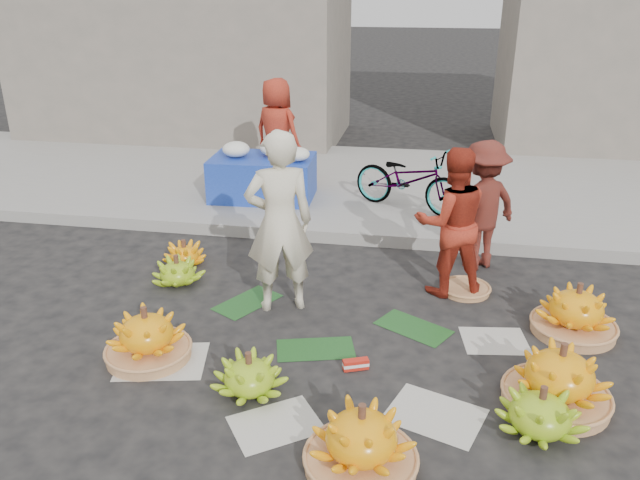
% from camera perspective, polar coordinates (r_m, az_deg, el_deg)
% --- Properties ---
extents(ground, '(80.00, 80.00, 0.00)m').
position_cam_1_polar(ground, '(5.49, 1.02, -8.95)').
color(ground, black).
rests_on(ground, ground).
extents(curb, '(40.00, 0.25, 0.15)m').
position_cam_1_polar(curb, '(7.41, 3.73, 0.36)').
color(curb, gray).
rests_on(curb, ground).
extents(sidewalk, '(40.00, 4.00, 0.12)m').
position_cam_1_polar(sidewalk, '(9.39, 5.21, 5.05)').
color(sidewalk, gray).
rests_on(sidewalk, ground).
extents(building_left, '(6.00, 3.00, 4.00)m').
position_cam_1_polar(building_left, '(12.76, -12.29, 18.18)').
color(building_left, gray).
rests_on(building_left, sidewalk).
extents(newspaper_scatter, '(3.20, 1.80, 0.00)m').
position_cam_1_polar(newspaper_scatter, '(4.84, -0.53, -13.80)').
color(newspaper_scatter, beige).
rests_on(newspaper_scatter, ground).
extents(banana_leaves, '(2.00, 1.00, 0.00)m').
position_cam_1_polar(banana_leaves, '(5.67, 0.34, -7.78)').
color(banana_leaves, '#16431A').
rests_on(banana_leaves, ground).
extents(banana_bunch_0, '(0.74, 0.74, 0.47)m').
position_cam_1_polar(banana_bunch_0, '(5.32, -15.55, -8.46)').
color(banana_bunch_0, '#A97147').
rests_on(banana_bunch_0, ground).
extents(banana_bunch_1, '(0.68, 0.68, 0.34)m').
position_cam_1_polar(banana_bunch_1, '(4.80, -6.48, -12.16)').
color(banana_bunch_1, '#71A417').
rests_on(banana_bunch_1, ground).
extents(banana_bunch_2, '(0.73, 0.73, 0.48)m').
position_cam_1_polar(banana_bunch_2, '(4.11, 3.79, -17.84)').
color(banana_bunch_2, '#A97147').
rests_on(banana_bunch_2, ground).
extents(banana_bunch_3, '(0.71, 0.71, 0.37)m').
position_cam_1_polar(banana_bunch_3, '(4.65, 19.51, -14.62)').
color(banana_bunch_3, '#71A417').
rests_on(banana_bunch_3, ground).
extents(banana_bunch_4, '(0.76, 0.76, 0.51)m').
position_cam_1_polar(banana_bunch_4, '(4.92, 21.01, -11.66)').
color(banana_bunch_4, '#A97147').
rests_on(banana_bunch_4, ground).
extents(banana_bunch_5, '(0.73, 0.73, 0.48)m').
position_cam_1_polar(banana_bunch_5, '(5.91, 22.35, -6.06)').
color(banana_bunch_5, '#A97147').
rests_on(banana_bunch_5, ground).
extents(banana_bunch_6, '(0.51, 0.51, 0.32)m').
position_cam_1_polar(banana_bunch_6, '(6.53, -12.92, -2.83)').
color(banana_bunch_6, '#71A417').
rests_on(banana_bunch_6, ground).
extents(banana_bunch_7, '(0.54, 0.54, 0.28)m').
position_cam_1_polar(banana_bunch_7, '(6.96, -12.29, -1.26)').
color(banana_bunch_7, '#FFA60C').
rests_on(banana_bunch_7, ground).
extents(basket_spare, '(0.59, 0.59, 0.05)m').
position_cam_1_polar(basket_spare, '(6.41, 13.14, -4.42)').
color(basket_spare, '#A97147').
rests_on(basket_spare, ground).
extents(incense_stack, '(0.22, 0.14, 0.08)m').
position_cam_1_polar(incense_stack, '(5.07, 3.29, -11.30)').
color(incense_stack, red).
rests_on(incense_stack, ground).
extents(vendor_cream, '(0.73, 0.61, 1.71)m').
position_cam_1_polar(vendor_cream, '(5.64, -3.73, 1.59)').
color(vendor_cream, beige).
rests_on(vendor_cream, ground).
extents(vendor_red, '(0.84, 0.72, 1.47)m').
position_cam_1_polar(vendor_red, '(6.10, 11.91, 1.58)').
color(vendor_red, '#AF301B').
rests_on(vendor_red, ground).
extents(man_striped, '(1.03, 0.95, 1.39)m').
position_cam_1_polar(man_striped, '(6.76, 14.57, 3.05)').
color(man_striped, maroon).
rests_on(man_striped, ground).
extents(flower_table, '(1.40, 0.91, 0.79)m').
position_cam_1_polar(flower_table, '(8.54, -5.20, 5.98)').
color(flower_table, '#1935A3').
rests_on(flower_table, sidewalk).
extents(grey_bucket, '(0.30, 0.30, 0.35)m').
position_cam_1_polar(grey_bucket, '(8.67, -9.00, 5.00)').
color(grey_bucket, slate).
rests_on(grey_bucket, sidewalk).
extents(flower_vendor, '(0.87, 0.73, 1.51)m').
position_cam_1_polar(flower_vendor, '(9.10, -3.95, 9.86)').
color(flower_vendor, '#AF301B').
rests_on(flower_vendor, sidewalk).
extents(bicycle, '(1.12, 1.62, 0.81)m').
position_cam_1_polar(bicycle, '(8.11, 8.13, 5.51)').
color(bicycle, gray).
rests_on(bicycle, sidewalk).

